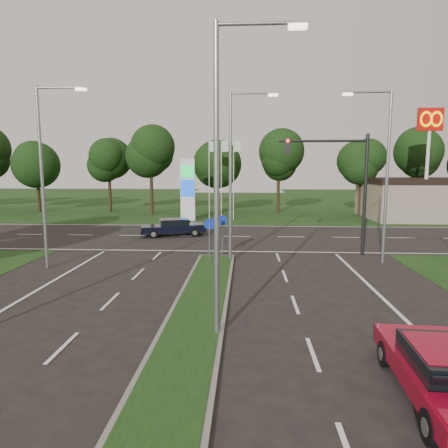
{
  "coord_description": "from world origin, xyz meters",
  "views": [
    {
      "loc": [
        1.65,
        -5.42,
        5.01
      ],
      "look_at": [
        0.52,
        14.93,
        2.2
      ],
      "focal_mm": 32.0,
      "sensor_mm": 36.0,
      "label": 1
    }
  ],
  "objects": [
    {
      "name": "verge_far",
      "position": [
        0.0,
        55.0,
        0.0
      ],
      "size": [
        160.0,
        50.0,
        0.02
      ],
      "primitive_type": "cube",
      "color": "#143311",
      "rests_on": "ground"
    },
    {
      "name": "cross_road",
      "position": [
        0.0,
        24.0,
        0.0
      ],
      "size": [
        160.0,
        12.0,
        0.02
      ],
      "primitive_type": "cube",
      "color": "black",
      "rests_on": "ground"
    },
    {
      "name": "median_kerb",
      "position": [
        0.0,
        4.0,
        0.06
      ],
      "size": [
        2.0,
        26.0,
        0.12
      ],
      "primitive_type": "cube",
      "color": "slate",
      "rests_on": "ground"
    },
    {
      "name": "commercial_building",
      "position": [
        22.0,
        36.0,
        2.0
      ],
      "size": [
        16.0,
        9.0,
        4.0
      ],
      "primitive_type": "cube",
      "color": "gray",
      "rests_on": "ground"
    },
    {
      "name": "streetlight_median_near",
      "position": [
        1.0,
        6.0,
        5.08
      ],
      "size": [
        2.53,
        0.22,
        9.0
      ],
      "color": "gray",
      "rests_on": "ground"
    },
    {
      "name": "streetlight_median_far",
      "position": [
        1.0,
        16.0,
        5.08
      ],
      "size": [
        2.53,
        0.22,
        9.0
      ],
      "color": "gray",
      "rests_on": "ground"
    },
    {
      "name": "streetlight_left_far",
      "position": [
        -8.3,
        14.0,
        5.08
      ],
      "size": [
        2.53,
        0.22,
        9.0
      ],
      "color": "gray",
      "rests_on": "ground"
    },
    {
      "name": "streetlight_right_far",
      "position": [
        8.8,
        16.0,
        5.08
      ],
      "size": [
        2.53,
        0.22,
        9.0
      ],
      "rotation": [
        0.0,
        0.0,
        3.14
      ],
      "color": "gray",
      "rests_on": "ground"
    },
    {
      "name": "traffic_signal",
      "position": [
        7.19,
        18.0,
        4.65
      ],
      "size": [
        5.1,
        0.42,
        7.0
      ],
      "color": "black",
      "rests_on": "ground"
    },
    {
      "name": "median_signs",
      "position": [
        0.0,
        16.4,
        1.71
      ],
      "size": [
        1.16,
        1.76,
        2.38
      ],
      "color": "gray",
      "rests_on": "ground"
    },
    {
      "name": "gas_pylon",
      "position": [
        -3.79,
        33.05,
        3.2
      ],
      "size": [
        5.8,
        1.26,
        8.0
      ],
      "color": "silver",
      "rests_on": "ground"
    },
    {
      "name": "mcdonalds_sign",
      "position": [
        18.0,
        31.97,
        7.99
      ],
      "size": [
        2.2,
        0.47,
        10.4
      ],
      "color": "silver",
      "rests_on": "ground"
    },
    {
      "name": "treeline_far",
      "position": [
        0.1,
        39.93,
        6.83
      ],
      "size": [
        6.0,
        6.0,
        9.9
      ],
      "color": "black",
      "rests_on": "ground"
    },
    {
      "name": "red_sedan",
      "position": [
        6.0,
        2.89,
        0.68
      ],
      "size": [
        2.15,
        4.7,
        1.27
      ],
      "rotation": [
        0.0,
        0.0,
        -0.06
      ],
      "color": "maroon",
      "rests_on": "ground"
    },
    {
      "name": "navy_sedan",
      "position": [
        -3.82,
        24.07,
        0.7
      ],
      "size": [
        5.06,
        3.16,
        1.3
      ],
      "rotation": [
        0.0,
        0.0,
        1.85
      ],
      "color": "black",
      "rests_on": "ground"
    }
  ]
}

